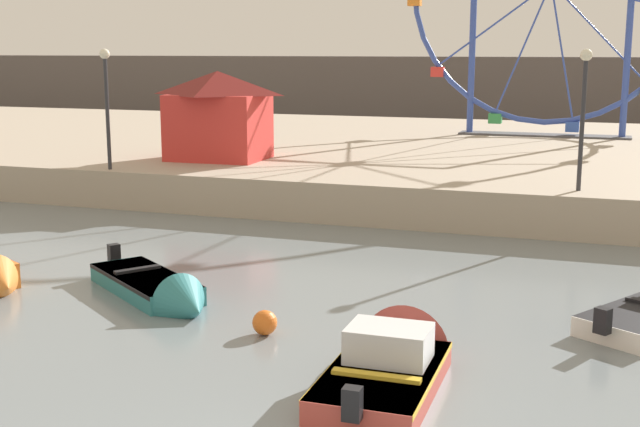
# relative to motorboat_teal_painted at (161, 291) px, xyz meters

# --- Properties ---
(quay_promenade) EXTENTS (110.00, 23.63, 1.19)m
(quay_promenade) POSITION_rel_motorboat_teal_painted_xyz_m (5.65, 19.91, 0.39)
(quay_promenade) COLOR tan
(quay_promenade) RESTS_ON ground_plane
(distant_town_skyline) EXTENTS (140.00, 3.00, 4.40)m
(distant_town_skyline) POSITION_rel_motorboat_teal_painted_xyz_m (5.65, 45.50, 1.99)
(distant_town_skyline) COLOR #564C47
(distant_town_skyline) RESTS_ON ground_plane
(motorboat_teal_painted) EXTENTS (3.88, 3.22, 1.12)m
(motorboat_teal_painted) POSITION_rel_motorboat_teal_painted_xyz_m (0.00, 0.00, 0.00)
(motorboat_teal_painted) COLOR teal
(motorboat_teal_painted) RESTS_ON ground_plane
(motorboat_faded_red) EXTENTS (1.56, 3.92, 1.43)m
(motorboat_faded_red) POSITION_rel_motorboat_teal_painted_xyz_m (5.32, -2.21, 0.05)
(motorboat_faded_red) COLOR #B24238
(motorboat_faded_red) RESTS_ON ground_plane
(carnival_booth_red_striped) EXTENTS (3.49, 2.74, 3.01)m
(carnival_booth_red_striped) POSITION_rel_motorboat_teal_painted_xyz_m (-4.50, 11.95, 2.55)
(carnival_booth_red_striped) COLOR red
(carnival_booth_red_striped) RESTS_ON quay_promenade
(promenade_lamp_near) EXTENTS (0.32, 0.32, 3.74)m
(promenade_lamp_near) POSITION_rel_motorboat_teal_painted_xyz_m (-6.67, 8.58, 3.44)
(promenade_lamp_near) COLOR #2D2D33
(promenade_lamp_near) RESTS_ON quay_promenade
(promenade_lamp_far) EXTENTS (0.32, 0.32, 3.74)m
(promenade_lamp_far) POSITION_rel_motorboat_teal_painted_xyz_m (7.49, 9.19, 3.44)
(promenade_lamp_far) COLOR #2D2D33
(promenade_lamp_far) RESTS_ON quay_promenade
(mooring_buoy_orange) EXTENTS (0.44, 0.44, 0.44)m
(mooring_buoy_orange) POSITION_rel_motorboat_teal_painted_xyz_m (2.72, -1.17, 0.01)
(mooring_buoy_orange) COLOR orange
(mooring_buoy_orange) RESTS_ON ground_plane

